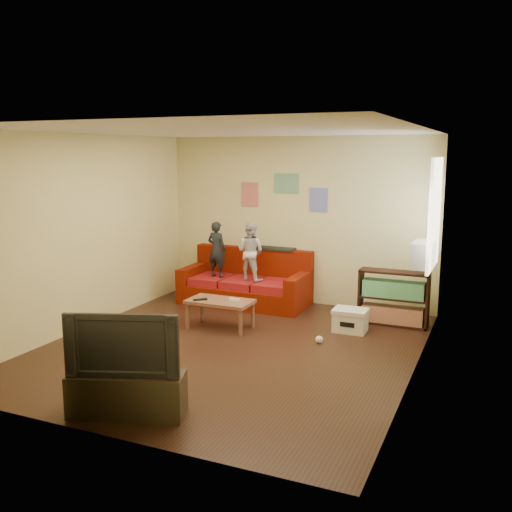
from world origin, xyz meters
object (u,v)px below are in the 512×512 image
at_px(sofa, 246,285).
at_px(coffee_table, 220,304).
at_px(tv_stand, 127,394).
at_px(television, 125,343).
at_px(bookshelf, 393,301).
at_px(child_b, 250,251).
at_px(file_box, 350,320).
at_px(child_a, 217,249).

relative_size(sofa, coffee_table, 2.26).
distance_m(tv_stand, television, 0.51).
height_order(sofa, bookshelf, sofa).
height_order(child_b, file_box, child_b).
height_order(child_b, tv_stand, child_b).
bearing_deg(sofa, tv_stand, -81.03).
distance_m(bookshelf, television, 4.31).
bearing_deg(child_b, child_a, 7.35).
relative_size(bookshelf, file_box, 2.12).
height_order(sofa, child_b, child_b).
bearing_deg(tv_stand, child_a, 86.75).
xyz_separation_m(coffee_table, television, (0.42, -2.75, 0.36)).
bearing_deg(file_box, coffee_table, -161.16).
bearing_deg(child_a, tv_stand, 111.63).
relative_size(coffee_table, bookshelf, 0.93).
xyz_separation_m(coffee_table, file_box, (1.71, 0.59, -0.19)).
bearing_deg(coffee_table, child_a, 119.07).
bearing_deg(sofa, television, -81.03).
bearing_deg(coffee_table, bookshelf, 27.83).
bearing_deg(sofa, child_a, -159.36).
distance_m(sofa, child_a, 0.76).
xyz_separation_m(child_a, coffee_table, (0.68, -1.23, -0.54)).
bearing_deg(bookshelf, tv_stand, -114.35).
distance_m(sofa, coffee_table, 1.42).
height_order(sofa, coffee_table, sofa).
relative_size(child_a, file_box, 1.98).
bearing_deg(child_b, sofa, -41.69).
bearing_deg(bookshelf, child_b, 178.22).
height_order(coffee_table, tv_stand, coffee_table).
height_order(child_a, television, child_a).
bearing_deg(child_a, coffee_table, 125.15).
relative_size(child_a, coffee_table, 1.01).
bearing_deg(coffee_table, tv_stand, -81.24).
height_order(bookshelf, tv_stand, bookshelf).
bearing_deg(tv_stand, file_box, 50.05).
height_order(tv_stand, television, television).
distance_m(bookshelf, file_box, 0.77).
xyz_separation_m(child_b, file_box, (1.80, -0.64, -0.73)).
xyz_separation_m(sofa, child_a, (-0.45, -0.17, 0.59)).
relative_size(child_a, television, 0.87).
height_order(sofa, file_box, sofa).
height_order(child_b, television, child_b).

